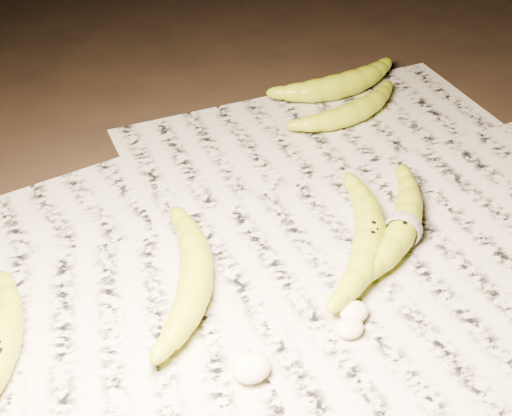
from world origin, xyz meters
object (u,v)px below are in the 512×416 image
banana_upper_a (355,110)px  banana_upper_b (342,83)px  banana_center (370,237)px  banana_left_b (196,274)px  banana_taped (403,227)px

banana_upper_a → banana_upper_b: 0.08m
banana_center → banana_upper_b: size_ratio=1.08×
banana_left_b → banana_center: 0.21m
banana_taped → banana_upper_b: (0.15, 0.32, 0.00)m
banana_left_b → banana_upper_b: 0.47m
banana_left_b → banana_center: same height
banana_taped → banana_upper_b: bearing=30.8°
banana_upper_b → banana_taped: bearing=-111.2°
banana_left_b → banana_taped: (0.25, -0.05, -0.00)m
banana_upper_a → banana_upper_b: bearing=61.1°
banana_left_b → banana_upper_b: same height
banana_upper_a → banana_upper_b: (0.03, 0.07, 0.00)m
banana_left_b → banana_taped: 0.25m
banana_taped → banana_left_b: bearing=133.3°
banana_center → banana_upper_a: (0.16, 0.24, -0.00)m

